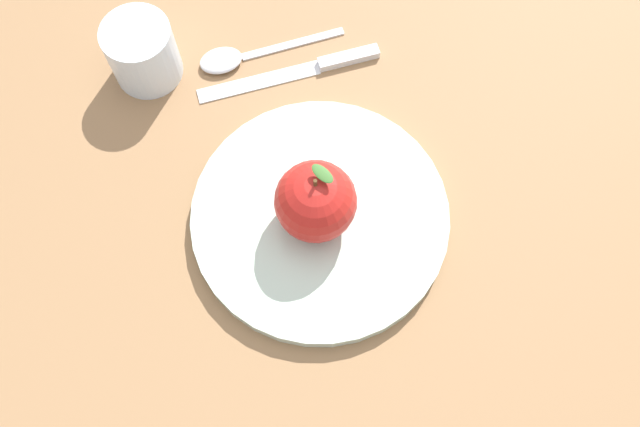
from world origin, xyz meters
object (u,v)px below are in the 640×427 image
at_px(dinner_plate, 320,217).
at_px(spoon, 237,57).
at_px(knife, 306,69).
at_px(apple, 316,201).
at_px(cup, 142,50).

bearing_deg(dinner_plate, spoon, 65.62).
bearing_deg(knife, apple, -136.38).
bearing_deg(cup, spoon, -41.11).
distance_m(dinner_plate, cup, 0.26).
distance_m(knife, spoon, 0.08).
distance_m(apple, knife, 0.19).
xyz_separation_m(apple, cup, (0.02, 0.26, -0.02)).
relative_size(dinner_plate, knife, 1.44).
relative_size(apple, knife, 0.49).
bearing_deg(apple, cup, 85.73).
height_order(dinner_plate, knife, dinner_plate).
relative_size(cup, spoon, 0.49).
bearing_deg(spoon, apple, -115.63).
bearing_deg(spoon, dinner_plate, -114.38).
bearing_deg(knife, dinner_plate, -135.01).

